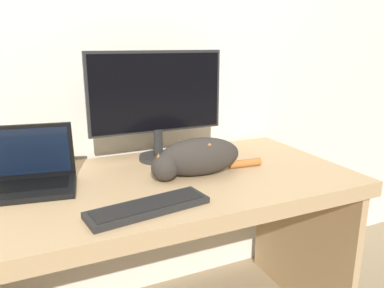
{
  "coord_description": "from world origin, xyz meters",
  "views": [
    {
      "loc": [
        -0.39,
        -0.9,
        1.27
      ],
      "look_at": [
        0.18,
        0.34,
        0.9
      ],
      "focal_mm": 35.0,
      "sensor_mm": 36.0,
      "label": 1
    }
  ],
  "objects_px": {
    "cat": "(196,157)",
    "external_keyboard": "(148,207)",
    "monitor": "(157,100)",
    "laptop": "(32,176)"
  },
  "relations": [
    {
      "from": "monitor",
      "to": "external_keyboard",
      "type": "relative_size",
      "value": 1.49
    },
    {
      "from": "external_keyboard",
      "to": "cat",
      "type": "xyz_separation_m",
      "value": [
        0.27,
        0.23,
        0.06
      ]
    },
    {
      "from": "cat",
      "to": "external_keyboard",
      "type": "bearing_deg",
      "value": -135.58
    },
    {
      "from": "laptop",
      "to": "external_keyboard",
      "type": "bearing_deg",
      "value": -38.04
    },
    {
      "from": "external_keyboard",
      "to": "cat",
      "type": "bearing_deg",
      "value": 31.75
    },
    {
      "from": "laptop",
      "to": "cat",
      "type": "xyz_separation_m",
      "value": [
        0.59,
        -0.11,
        0.03
      ]
    },
    {
      "from": "monitor",
      "to": "cat",
      "type": "xyz_separation_m",
      "value": [
        0.07,
        -0.26,
        -0.19
      ]
    },
    {
      "from": "monitor",
      "to": "external_keyboard",
      "type": "xyz_separation_m",
      "value": [
        -0.2,
        -0.48,
        -0.26
      ]
    },
    {
      "from": "laptop",
      "to": "monitor",
      "type": "bearing_deg",
      "value": 23.91
    },
    {
      "from": "laptop",
      "to": "external_keyboard",
      "type": "distance_m",
      "value": 0.47
    }
  ]
}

